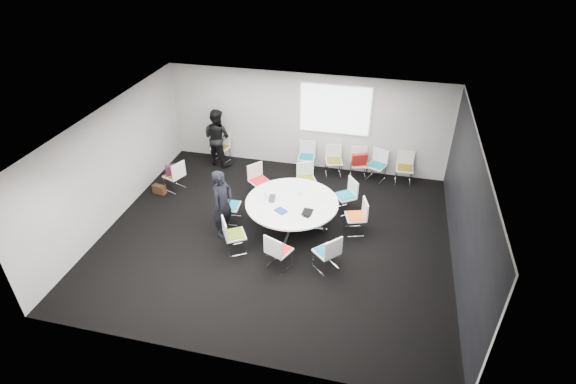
% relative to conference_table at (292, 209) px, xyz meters
% --- Properties ---
extents(room_shell, '(8.08, 7.08, 2.88)m').
position_rel_conference_table_xyz_m(room_shell, '(-0.19, -0.42, 0.86)').
color(room_shell, black).
rests_on(room_shell, ground).
extents(conference_table, '(2.18, 2.18, 0.73)m').
position_rel_conference_table_xyz_m(conference_table, '(0.00, 0.00, 0.00)').
color(conference_table, silver).
rests_on(conference_table, ground).
extents(projection_screen, '(1.90, 0.03, 1.35)m').
position_rel_conference_table_xyz_m(projection_screen, '(0.51, 3.04, 1.31)').
color(projection_screen, white).
rests_on(projection_screen, room_shell).
extents(chair_ring_a, '(0.57, 0.58, 0.88)m').
position_rel_conference_table_xyz_m(chair_ring_a, '(1.51, 0.15, -0.26)').
color(chair_ring_a, silver).
rests_on(chair_ring_a, ground).
extents(chair_ring_b, '(0.63, 0.64, 0.88)m').
position_rel_conference_table_xyz_m(chair_ring_b, '(1.16, 0.97, -0.26)').
color(chair_ring_b, silver).
rests_on(chair_ring_b, ground).
extents(chair_ring_c, '(0.60, 0.60, 0.88)m').
position_rel_conference_table_xyz_m(chair_ring_c, '(0.05, 1.51, -0.26)').
color(chair_ring_c, silver).
rests_on(chair_ring_c, ground).
extents(chair_ring_d, '(0.64, 0.64, 0.88)m').
position_rel_conference_table_xyz_m(chair_ring_d, '(-1.15, 1.17, -0.26)').
color(chair_ring_d, silver).
rests_on(chair_ring_d, ground).
extents(chair_ring_e, '(0.48, 0.49, 0.88)m').
position_rel_conference_table_xyz_m(chair_ring_e, '(-1.52, -0.10, -0.26)').
color(chair_ring_e, silver).
rests_on(chair_ring_e, ground).
extents(chair_ring_f, '(0.62, 0.63, 0.88)m').
position_rel_conference_table_xyz_m(chair_ring_f, '(-1.04, -1.16, -0.26)').
color(chair_ring_f, silver).
rests_on(chair_ring_f, ground).
extents(chair_ring_g, '(0.60, 0.59, 0.88)m').
position_rel_conference_table_xyz_m(chair_ring_g, '(0.05, -1.44, -0.26)').
color(chair_ring_g, silver).
rests_on(chair_ring_g, ground).
extents(chair_ring_h, '(0.64, 0.64, 0.88)m').
position_rel_conference_table_xyz_m(chair_ring_h, '(1.04, -1.25, -0.26)').
color(chair_ring_h, silver).
rests_on(chair_ring_h, ground).
extents(chair_back_a, '(0.49, 0.48, 0.88)m').
position_rel_conference_table_xyz_m(chair_back_a, '(-0.19, 2.75, -0.26)').
color(chair_back_a, silver).
rests_on(chair_back_a, ground).
extents(chair_back_b, '(0.56, 0.55, 0.88)m').
position_rel_conference_table_xyz_m(chair_back_b, '(0.61, 2.71, -0.26)').
color(chair_back_b, silver).
rests_on(chair_back_b, ground).
extents(chair_back_c, '(0.55, 0.54, 0.88)m').
position_rel_conference_table_xyz_m(chair_back_c, '(1.32, 2.73, -0.26)').
color(chair_back_c, silver).
rests_on(chair_back_c, ground).
extents(chair_back_d, '(0.59, 0.59, 0.88)m').
position_rel_conference_table_xyz_m(chair_back_d, '(1.81, 2.72, -0.26)').
color(chair_back_d, silver).
rests_on(chair_back_d, ground).
extents(chair_back_e, '(0.47, 0.46, 0.88)m').
position_rel_conference_table_xyz_m(chair_back_e, '(2.57, 2.75, -0.26)').
color(chair_back_e, silver).
rests_on(chair_back_e, ground).
extents(chair_spare_left, '(0.58, 0.59, 0.88)m').
position_rel_conference_table_xyz_m(chair_spare_left, '(-3.45, 0.92, -0.26)').
color(chair_spare_left, silver).
rests_on(chair_spare_left, ground).
extents(chair_person_back, '(0.57, 0.57, 0.88)m').
position_rel_conference_table_xyz_m(chair_person_back, '(-2.82, 2.75, -0.26)').
color(chair_person_back, silver).
rests_on(chair_person_back, ground).
extents(person_main, '(0.56, 0.71, 1.69)m').
position_rel_conference_table_xyz_m(person_main, '(-1.48, -0.61, 0.31)').
color(person_main, black).
rests_on(person_main, ground).
extents(person_back, '(1.00, 0.88, 1.73)m').
position_rel_conference_table_xyz_m(person_back, '(-2.83, 2.58, 0.33)').
color(person_back, black).
rests_on(person_back, ground).
extents(laptop, '(0.27, 0.37, 0.03)m').
position_rel_conference_table_xyz_m(laptop, '(-0.44, 0.03, 0.21)').
color(laptop, '#333338').
rests_on(laptop, conference_table).
extents(laptop_lid, '(0.05, 0.30, 0.22)m').
position_rel_conference_table_xyz_m(laptop_lid, '(-0.63, 0.02, 0.32)').
color(laptop_lid, silver).
rests_on(laptop_lid, conference_table).
extents(notebook_black, '(0.24, 0.31, 0.02)m').
position_rel_conference_table_xyz_m(notebook_black, '(0.44, -0.34, 0.20)').
color(notebook_black, black).
rests_on(notebook_black, conference_table).
extents(tablet_folio, '(0.33, 0.31, 0.03)m').
position_rel_conference_table_xyz_m(tablet_folio, '(-0.16, -0.43, 0.21)').
color(tablet_folio, navy).
rests_on(tablet_folio, conference_table).
extents(papers_right, '(0.35, 0.29, 0.00)m').
position_rel_conference_table_xyz_m(papers_right, '(0.65, 0.20, 0.20)').
color(papers_right, silver).
rests_on(papers_right, conference_table).
extents(papers_front, '(0.35, 0.30, 0.00)m').
position_rel_conference_table_xyz_m(papers_front, '(0.80, -0.17, 0.20)').
color(papers_front, white).
rests_on(papers_front, conference_table).
extents(cup, '(0.08, 0.08, 0.09)m').
position_rel_conference_table_xyz_m(cup, '(0.11, 0.33, 0.24)').
color(cup, white).
rests_on(cup, conference_table).
extents(phone, '(0.15, 0.11, 0.01)m').
position_rel_conference_table_xyz_m(phone, '(0.44, -0.51, 0.20)').
color(phone, black).
rests_on(phone, conference_table).
extents(maroon_bag, '(0.42, 0.32, 0.28)m').
position_rel_conference_table_xyz_m(maroon_bag, '(-3.46, 0.93, 0.08)').
color(maroon_bag, '#4E142E').
rests_on(maroon_bag, chair_spare_left).
extents(brown_bag, '(0.38, 0.23, 0.24)m').
position_rel_conference_table_xyz_m(brown_bag, '(-3.81, 0.65, -0.42)').
color(brown_bag, '#371F11').
rests_on(brown_bag, ground).
extents(red_jacket, '(0.47, 0.33, 0.36)m').
position_rel_conference_table_xyz_m(red_jacket, '(1.33, 2.50, 0.16)').
color(red_jacket, '#A21614').
rests_on(red_jacket, chair_back_c).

